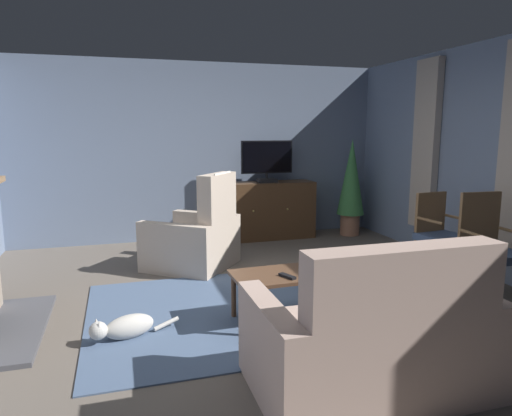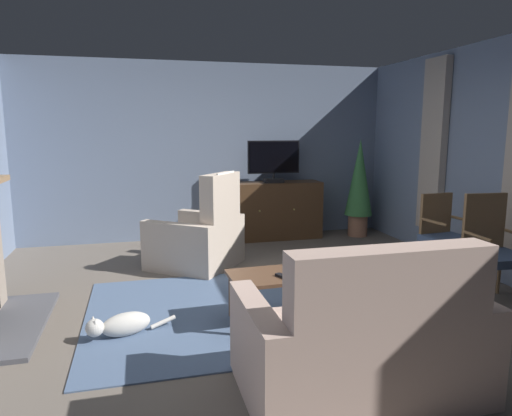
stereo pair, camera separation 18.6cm
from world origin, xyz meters
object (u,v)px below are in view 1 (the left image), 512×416
object	(u,v)px
sofa_floral	(373,342)
television	(267,160)
armchair_facing_sofa	(196,240)
potted_plant_tall_palm_by_window	(351,183)
tv_cabinet	(266,212)
cat	(125,327)
coffee_table	(290,278)
tv_remote	(287,276)
side_chair_beside_plant	(488,245)
side_chair_tucked_against_wall	(439,232)

from	to	relation	value
sofa_floral	television	bearing A→B (deg)	81.20
armchair_facing_sofa	potted_plant_tall_palm_by_window	size ratio (longest dim) A/B	0.85
tv_cabinet	television	world-z (taller)	television
cat	potted_plant_tall_palm_by_window	bearing A→B (deg)	38.85
coffee_table	armchair_facing_sofa	distance (m)	1.89
coffee_table	sofa_floral	distance (m)	1.20
armchair_facing_sofa	tv_remote	bearing A→B (deg)	-76.75
coffee_table	side_chair_beside_plant	world-z (taller)	side_chair_beside_plant
television	tv_remote	distance (m)	3.29
armchair_facing_sofa	potted_plant_tall_palm_by_window	bearing A→B (deg)	21.46
tv_cabinet	cat	size ratio (longest dim) A/B	2.07
tv_remote	side_chair_tucked_against_wall	distance (m)	2.30
side_chair_beside_plant	side_chair_tucked_against_wall	size ratio (longest dim) A/B	1.10
television	coffee_table	world-z (taller)	television
coffee_table	armchair_facing_sofa	bearing A→B (deg)	106.10
television	side_chair_beside_plant	distance (m)	3.34
tv_cabinet	tv_remote	xyz separation A→B (m)	(-0.82, -3.14, 0.03)
potted_plant_tall_palm_by_window	cat	world-z (taller)	potted_plant_tall_palm_by_window
television	tv_remote	size ratio (longest dim) A/B	4.65
television	coffee_table	size ratio (longest dim) A/B	0.78
sofa_floral	tv_cabinet	bearing A→B (deg)	81.31
tv_remote	side_chair_tucked_against_wall	size ratio (longest dim) A/B	0.18
side_chair_beside_plant	cat	xyz separation A→B (m)	(-3.48, 0.05, -0.44)
sofa_floral	potted_plant_tall_palm_by_window	xyz separation A→B (m)	(2.00, 4.05, 0.50)
tv_cabinet	armchair_facing_sofa	bearing A→B (deg)	-136.67
armchair_facing_sofa	side_chair_beside_plant	xyz separation A→B (m)	(2.61, -1.83, 0.19)
television	armchair_facing_sofa	world-z (taller)	television
sofa_floral	coffee_table	bearing A→B (deg)	95.10
potted_plant_tall_palm_by_window	tv_cabinet	bearing A→B (deg)	172.87
tv_cabinet	sofa_floral	xyz separation A→B (m)	(-0.65, -4.22, -0.08)
coffee_table	television	bearing A→B (deg)	75.79
coffee_table	tv_remote	size ratio (longest dim) A/B	5.99
tv_cabinet	side_chair_tucked_against_wall	size ratio (longest dim) A/B	1.56
tv_remote	side_chair_beside_plant	size ratio (longest dim) A/B	0.16
tv_remote	armchair_facing_sofa	world-z (taller)	armchair_facing_sofa
tv_cabinet	television	xyz separation A→B (m)	(0.00, -0.05, 0.79)
television	cat	bearing A→B (deg)	-126.17
television	cat	distance (m)	3.81
armchair_facing_sofa	cat	world-z (taller)	armchair_facing_sofa
sofa_floral	armchair_facing_sofa	xyz separation A→B (m)	(-0.63, 3.02, 0.01)
tv_cabinet	tv_remote	bearing A→B (deg)	-104.64
coffee_table	cat	bearing A→B (deg)	178.73
television	potted_plant_tall_palm_by_window	world-z (taller)	potted_plant_tall_palm_by_window
tv_cabinet	tv_remote	distance (m)	3.25
sofa_floral	cat	bearing A→B (deg)	140.73
sofa_floral	cat	size ratio (longest dim) A/B	2.08
coffee_table	potted_plant_tall_palm_by_window	distance (m)	3.58
tv_remote	potted_plant_tall_palm_by_window	size ratio (longest dim) A/B	0.11
tv_remote	tv_cabinet	bearing A→B (deg)	-37.81
side_chair_tucked_against_wall	cat	distance (m)	3.56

